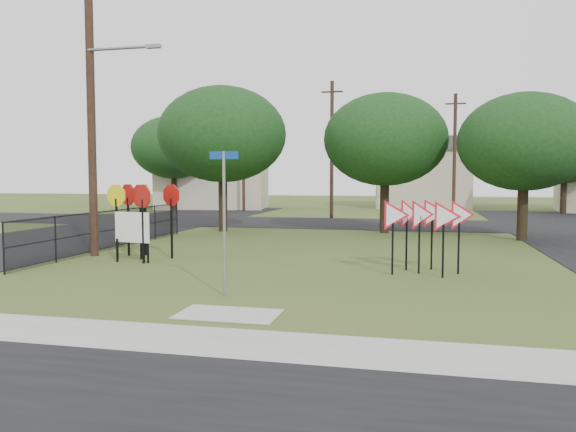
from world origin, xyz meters
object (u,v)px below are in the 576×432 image
object	(u,v)px
stop_sign_cluster	(141,203)
info_board	(132,229)
street_name_sign	(224,215)
yield_sign_cluster	(426,218)

from	to	relation	value
stop_sign_cluster	info_board	world-z (taller)	stop_sign_cluster
street_name_sign	info_board	world-z (taller)	street_name_sign
yield_sign_cluster	info_board	xyz separation A→B (m)	(-9.08, -0.09, -0.51)
yield_sign_cluster	stop_sign_cluster	bearing A→B (deg)	175.04
yield_sign_cluster	info_board	size ratio (longest dim) A/B	1.67
stop_sign_cluster	yield_sign_cluster	size ratio (longest dim) A/B	0.93
street_name_sign	stop_sign_cluster	world-z (taller)	street_name_sign
street_name_sign	info_board	bearing A→B (deg)	137.90
stop_sign_cluster	yield_sign_cluster	xyz separation A→B (m)	(9.23, -0.80, -0.28)
street_name_sign	yield_sign_cluster	world-z (taller)	street_name_sign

